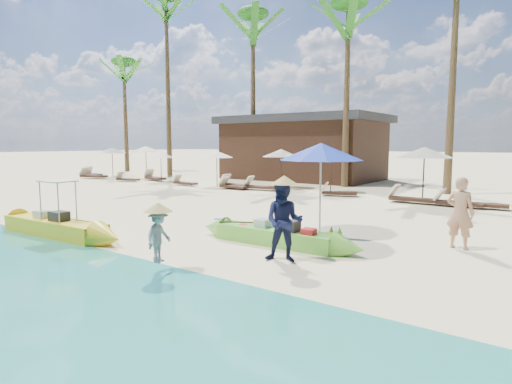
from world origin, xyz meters
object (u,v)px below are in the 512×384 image
Objects in this scene: yellow_canoe at (55,227)px; blue_umbrella at (321,152)px; green_canoe at (275,236)px; tourist at (460,213)px.

yellow_canoe is 7.43m from blue_umbrella.
yellow_canoe is (-5.30, -2.66, 0.03)m from green_canoe.
green_canoe is 3.00× the size of tourist.
green_canoe is 2.79m from blue_umbrella.
blue_umbrella reaches higher than tourist.
yellow_canoe is at bearing -140.26° from blue_umbrella.
blue_umbrella is at bearing 36.25° from yellow_canoe.
green_canoe is 5.93m from yellow_canoe.
green_canoe is at bearing 23.14° from yellow_canoe.
tourist is 0.69× the size of blue_umbrella.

